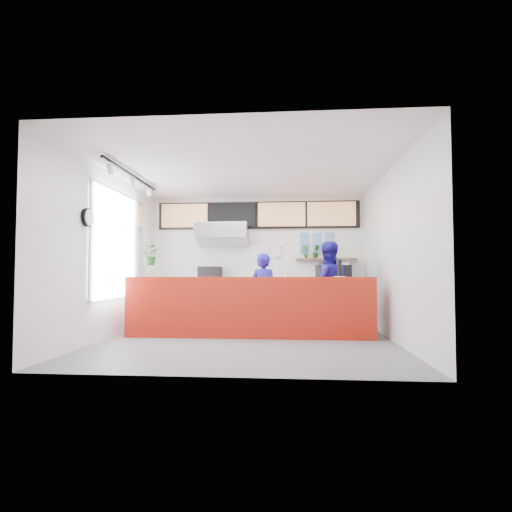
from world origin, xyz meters
The scene contains 45 objects.
floor centered at (0.00, 0.00, 0.00)m, with size 5.00×5.00×0.00m, color slate.
ceiling centered at (0.00, 0.00, 3.00)m, with size 5.00×5.00×0.00m, color silver.
wall_back centered at (0.00, 2.50, 1.50)m, with size 5.00×5.00×0.00m, color white.
wall_left centered at (-2.50, 0.00, 1.50)m, with size 5.00×5.00×0.00m, color white.
wall_right centered at (2.50, 0.00, 1.50)m, with size 5.00×5.00×0.00m, color white.
service_counter centered at (0.00, 0.40, 0.55)m, with size 4.50×0.60×1.10m, color #A5190B.
cream_band centered at (0.00, 2.49, 2.60)m, with size 5.00×0.02×0.80m, color beige.
prep_bench centered at (-0.80, 2.20, 0.45)m, with size 1.80×0.60×0.90m, color #B2B5BA.
panini_oven centered at (-1.09, 2.20, 1.11)m, with size 0.47×0.47×0.43m, color black.
extraction_hood centered at (-0.80, 2.15, 2.15)m, with size 1.20×0.70×0.35m, color #B2B5BA.
hood_lip centered at (-0.80, 2.15, 1.95)m, with size 1.20×0.70×0.08m, color #B2B5BA.
right_bench centered at (1.50, 2.20, 0.45)m, with size 1.80×0.60×0.90m, color #B2B5BA.
espresso_machine centered at (1.74, 2.20, 1.13)m, with size 0.71×0.51×0.46m, color black.
espresso_tray centered at (1.74, 2.20, 1.38)m, with size 0.64×0.45×0.06m, color #A2A3A9.
herb_shelf centered at (1.60, 2.40, 1.50)m, with size 1.40×0.18×0.04m, color brown.
menu_board_far_left centered at (-1.75, 2.38, 2.55)m, with size 1.10×0.10×0.55m, color tan.
menu_board_mid_left centered at (-0.59, 2.38, 2.55)m, with size 1.10×0.10×0.55m, color black.
menu_board_mid_right centered at (0.57, 2.38, 2.55)m, with size 1.10×0.10×0.55m, color tan.
menu_board_far_right centered at (1.73, 2.38, 2.55)m, with size 1.10×0.10×0.55m, color tan.
soffit centered at (0.00, 2.46, 2.55)m, with size 4.80×0.04×0.65m, color black.
window_pane centered at (-2.47, 0.30, 1.70)m, with size 0.04×2.20×1.90m, color silver.
window_frame centered at (-2.45, 0.30, 1.70)m, with size 0.03×2.30×2.00m, color #B2B5BA.
wall_clock_rim centered at (-2.46, -0.90, 2.05)m, with size 0.30×0.30×0.05m, color black.
wall_clock_face centered at (-2.43, -0.90, 2.05)m, with size 0.26×0.26×0.02m, color white.
track_rail centered at (-2.10, 0.00, 2.94)m, with size 0.05×2.40×0.04m, color black.
dec_plate_a centered at (0.15, 2.47, 1.75)m, with size 0.24×0.24×0.03m, color silver.
dec_plate_b centered at (0.45, 2.47, 1.65)m, with size 0.24×0.24×0.03m, color silver.
dec_plate_c centered at (0.15, 2.47, 1.45)m, with size 0.24×0.24×0.03m, color silver.
dec_plate_d centered at (0.50, 2.47, 1.90)m, with size 0.24×0.24×0.03m, color silver.
photo_frame_a centered at (1.10, 2.48, 2.00)m, with size 0.20×0.02×0.25m, color #598CBF.
photo_frame_b centered at (1.40, 2.48, 2.00)m, with size 0.20×0.02×0.25m, color #598CBF.
photo_frame_c centered at (1.70, 2.48, 2.00)m, with size 0.20×0.02×0.25m, color #598CBF.
photo_frame_d centered at (1.10, 2.48, 1.75)m, with size 0.20×0.02×0.25m, color #598CBF.
photo_frame_e centered at (1.40, 2.48, 1.75)m, with size 0.20×0.02×0.25m, color #598CBF.
photo_frame_f centered at (1.70, 2.48, 1.75)m, with size 0.20×0.02×0.25m, color #598CBF.
staff_center centered at (0.24, 0.88, 0.78)m, with size 0.57×0.37×1.56m, color navy.
staff_right centered at (1.49, 0.95, 0.90)m, with size 0.87×0.68×1.79m, color navy.
herb_a centered at (1.13, 2.40, 1.68)m, with size 0.17×0.12×0.33m, color #215C20.
herb_b centered at (1.37, 2.40, 1.68)m, with size 0.17×0.14×0.31m, color #215C20.
herb_c centered at (1.70, 2.40, 1.67)m, with size 0.28×0.24×0.31m, color #215C20.
glass_vase centered at (-1.85, 0.34, 1.20)m, with size 0.16×0.16×0.20m, color silver.
basil_vase centered at (-1.85, 0.34, 1.51)m, with size 0.33×0.29×0.37m, color #215C20.
napkin_holder centered at (0.72, 0.32, 1.16)m, with size 0.14×0.09×0.12m, color silver.
white_plate centered at (1.65, 0.38, 1.11)m, with size 0.20×0.20×0.01m, color silver.
pepper_mill centered at (1.65, 0.38, 1.27)m, with size 0.08×0.08×0.30m, color black.
Camera 1 is at (0.71, -6.96, 1.16)m, focal length 28.00 mm.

